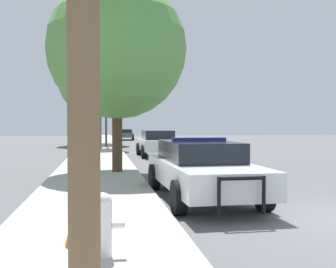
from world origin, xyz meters
name	(u,v)px	position (x,y,z in m)	size (l,w,h in m)	color
sidewalk_left	(91,228)	(-5.10, 0.00, 0.07)	(3.00, 110.00, 0.13)	#ADA89E
police_car	(201,168)	(-2.51, 2.80, 0.76)	(2.19, 5.42, 1.49)	white
fire_hydrant	(103,222)	(-4.90, -1.76, 0.57)	(0.57, 0.25, 0.83)	white
traffic_light	(124,94)	(-3.28, 24.43, 4.05)	(3.49, 0.35, 5.61)	#424247
car_background_distant	(125,134)	(-2.35, 39.18, 0.65)	(2.17, 4.13, 1.19)	#474C51
car_background_midblock	(157,143)	(-1.87, 15.88, 0.77)	(2.08, 4.00, 1.45)	silver
tree_sidewalk_mid	(98,81)	(-5.13, 21.91, 4.74)	(3.72, 3.72, 6.50)	brown
tree_sidewalk_near	(117,50)	(-4.37, 7.82, 4.45)	(4.93, 4.93, 6.80)	#4C3823
tree_sidewalk_far	(93,81)	(-5.64, 28.61, 5.36)	(5.68, 5.68, 8.08)	brown
traffic_cone	(77,221)	(-5.25, -1.24, 0.48)	(0.36, 0.36, 0.70)	orange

